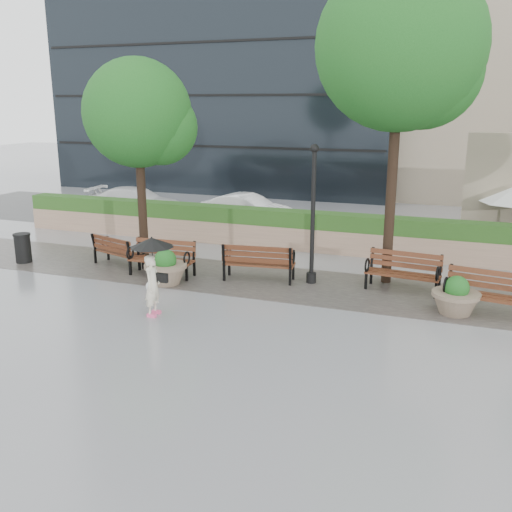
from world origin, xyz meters
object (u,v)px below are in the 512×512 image
(bench_3, at_px, (402,280))
(bench_0, at_px, (118,257))
(planter_right, at_px, (456,299))
(trash_bin, at_px, (23,249))
(bench_2, at_px, (259,270))
(bench_1, at_px, (162,265))
(planter_left, at_px, (166,271))
(car_right, at_px, (248,210))
(lamppost, at_px, (313,224))
(pedestrian, at_px, (152,269))
(bench_4, at_px, (487,303))
(car_left, at_px, (137,202))

(bench_3, bearing_deg, bench_0, -170.40)
(planter_right, distance_m, trash_bin, 13.20)
(bench_0, xyz_separation_m, bench_2, (4.66, 0.12, 0.03))
(bench_0, bearing_deg, bench_1, -174.88)
(planter_left, bearing_deg, planter_right, 2.41)
(bench_1, relative_size, trash_bin, 2.20)
(car_right, bearing_deg, bench_2, -148.90)
(planter_right, xyz_separation_m, trash_bin, (-13.20, 0.11, 0.07))
(lamppost, bearing_deg, planter_right, -17.14)
(planter_right, bearing_deg, pedestrian, -159.28)
(bench_2, bearing_deg, planter_left, 19.87)
(bench_2, bearing_deg, bench_0, -6.10)
(bench_3, bearing_deg, lamppost, -171.08)
(planter_left, bearing_deg, bench_4, 3.19)
(trash_bin, bearing_deg, bench_1, 3.06)
(lamppost, bearing_deg, bench_4, -12.92)
(trash_bin, relative_size, pedestrian, 0.47)
(bench_2, distance_m, planter_right, 5.49)
(bench_2, xyz_separation_m, car_right, (-3.14, 7.24, 0.32))
(bench_0, distance_m, bench_1, 1.84)
(car_right, bearing_deg, pedestrian, -163.26)
(bench_3, distance_m, planter_right, 1.95)
(car_left, distance_m, pedestrian, 12.88)
(bench_3, relative_size, pedestrian, 1.06)
(car_left, bearing_deg, lamppost, -128.03)
(bench_4, distance_m, planter_right, 0.73)
(bench_0, xyz_separation_m, trash_bin, (-3.13, -0.67, 0.16))
(bench_1, xyz_separation_m, bench_3, (6.87, 0.98, 0.00))
(lamppost, xyz_separation_m, car_right, (-4.62, 6.92, -1.08))
(planter_right, height_order, pedestrian, pedestrian)
(bench_0, bearing_deg, lamppost, -157.95)
(planter_left, bearing_deg, lamppost, 21.85)
(bench_0, relative_size, car_right, 0.50)
(bench_2, distance_m, lamppost, 2.06)
(planter_left, relative_size, trash_bin, 1.34)
(bench_2, relative_size, bench_4, 1.01)
(trash_bin, bearing_deg, pedestrian, -22.95)
(pedestrian, bearing_deg, bench_3, -57.65)
(trash_bin, distance_m, lamppost, 9.42)
(bench_3, distance_m, trash_bin, 11.86)
(bench_1, xyz_separation_m, trash_bin, (-4.92, -0.26, 0.14))
(bench_2, height_order, planter_right, bench_2)
(car_right, distance_m, pedestrian, 10.87)
(bench_2, distance_m, car_left, 11.19)
(pedestrian, bearing_deg, bench_2, -25.84)
(bench_1, bearing_deg, bench_0, 164.88)
(bench_0, xyz_separation_m, bench_3, (8.66, 0.57, 0.02))
(car_left, relative_size, car_right, 1.15)
(bench_0, height_order, bench_4, bench_4)
(trash_bin, height_order, car_right, car_right)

